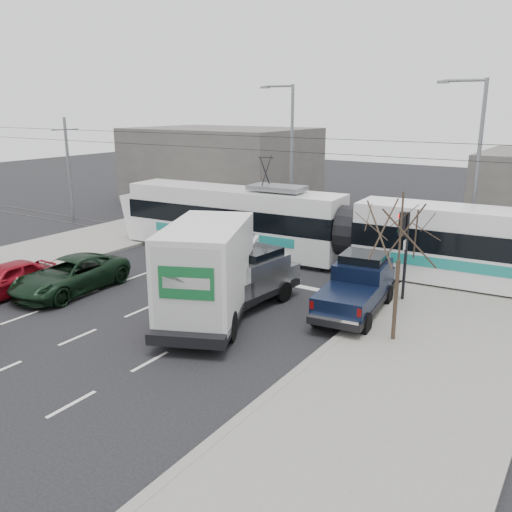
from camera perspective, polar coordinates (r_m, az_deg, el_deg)
The scene contains 15 objects.
ground at distance 20.65m, azimuth -8.73°, elevation -6.65°, with size 120.00×120.00×0.00m, color black.
sidewalk_right at distance 16.55m, azimuth 15.94°, elevation -12.67°, with size 6.00×60.00×0.15m, color gray.
rails at distance 28.44m, azimuth 4.70°, elevation -0.27°, with size 60.00×1.60×0.03m, color #33302D.
building_left at distance 45.31m, azimuth -3.69°, elevation 9.51°, with size 14.00×10.00×6.00m, color #65615B.
bare_tree at distance 17.91m, azimuth 14.97°, elevation 2.29°, with size 2.40×2.40×5.00m.
traffic_signal at distance 22.19m, azimuth 15.30°, elevation 1.98°, with size 0.44×0.44×3.60m.
street_lamp_near at distance 28.82m, azimuth 21.98°, elevation 9.21°, with size 2.38×0.25×9.00m.
street_lamp_far at distance 34.75m, azimuth 3.51°, elevation 11.18°, with size 2.38×0.25×9.00m.
catenary at distance 27.65m, azimuth 4.88°, elevation 7.47°, with size 60.00×0.20×7.00m.
tram at distance 26.52m, azimuth 9.78°, elevation 2.49°, with size 25.63×4.27×5.21m.
silver_pickup at distance 21.33m, azimuth -1.68°, elevation -2.55°, with size 2.72×6.36×2.24m.
box_truck at distance 20.09m, azimuth -4.78°, elevation -1.57°, with size 5.36×7.84×3.72m.
navy_pickup at distance 21.12m, azimuth 10.66°, elevation -3.09°, with size 2.52×5.41×2.20m.
green_car at distance 24.49m, azimuth -18.98°, elevation -1.92°, with size 2.47×5.35×1.49m, color black.
red_car at distance 24.97m, azimuth -24.77°, elevation -2.25°, with size 1.71×4.24×1.44m, color maroon.
Camera 1 is at (12.90, -14.15, 7.73)m, focal length 38.00 mm.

